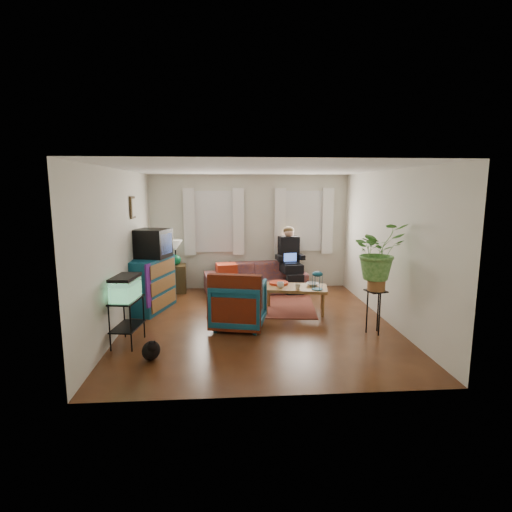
{
  "coord_description": "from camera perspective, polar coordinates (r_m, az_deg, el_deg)",
  "views": [
    {
      "loc": [
        -0.52,
        -6.61,
        2.29
      ],
      "look_at": [
        0.0,
        0.4,
        1.1
      ],
      "focal_mm": 28.0,
      "sensor_mm": 36.0,
      "label": 1
    }
  ],
  "objects": [
    {
      "name": "area_rug",
      "position": [
        7.93,
        0.98,
        -7.11
      ],
      "size": [
        2.16,
        1.81,
        0.01
      ],
      "primitive_type": "cube",
      "rotation": [
        0.0,
        0.0,
        -0.11
      ],
      "color": "brown",
      "rests_on": "floor"
    },
    {
      "name": "birdcage",
      "position": [
        7.29,
        8.77,
        -3.46
      ],
      "size": [
        0.23,
        0.23,
        0.34
      ],
      "primitive_type": null,
      "rotation": [
        0.0,
        0.0,
        -0.21
      ],
      "color": "#115B6B",
      "rests_on": "coffee_table"
    },
    {
      "name": "seated_person",
      "position": [
        9.03,
        4.85,
        -0.82
      ],
      "size": [
        0.64,
        0.75,
        1.32
      ],
      "primitive_type": null,
      "rotation": [
        0.0,
        0.0,
        0.14
      ],
      "color": "black",
      "rests_on": "sofa"
    },
    {
      "name": "curtains_right",
      "position": [
        9.21,
        6.88,
        4.93
      ],
      "size": [
        1.36,
        0.06,
        1.5
      ],
      "primitive_type": "cube",
      "color": "white",
      "rests_on": "wall_back"
    },
    {
      "name": "wall_front",
      "position": [
        4.26,
        2.89,
        -3.84
      ],
      "size": [
        4.5,
        0.01,
        2.6
      ],
      "primitive_type": "cube",
      "color": "silver",
      "rests_on": "floor"
    },
    {
      "name": "crt_tv",
      "position": [
        7.79,
        -14.67,
        1.77
      ],
      "size": [
        0.75,
        0.72,
        0.53
      ],
      "primitive_type": "cube",
      "rotation": [
        0.0,
        0.0,
        -0.31
      ],
      "color": "black",
      "rests_on": "dresser"
    },
    {
      "name": "floor",
      "position": [
        7.01,
        0.24,
        -9.45
      ],
      "size": [
        4.5,
        5.0,
        0.01
      ],
      "primitive_type": "cube",
      "color": "#4F2B14",
      "rests_on": "ground"
    },
    {
      "name": "black_cat",
      "position": [
        5.71,
        -14.77,
        -12.65
      ],
      "size": [
        0.34,
        0.43,
        0.31
      ],
      "primitive_type": "ellipsoid",
      "rotation": [
        0.0,
        0.0,
        0.32
      ],
      "color": "black",
      "rests_on": "floor"
    },
    {
      "name": "sofa",
      "position": [
        8.88,
        -0.11,
        -2.46
      ],
      "size": [
        2.32,
        1.18,
        0.87
      ],
      "primitive_type": "imported",
      "rotation": [
        0.0,
        0.0,
        0.14
      ],
      "color": "brown",
      "rests_on": "floor"
    },
    {
      "name": "coffee_table",
      "position": [
        7.55,
        5.57,
        -6.17
      ],
      "size": [
        1.28,
        0.87,
        0.49
      ],
      "primitive_type": "cube",
      "rotation": [
        0.0,
        0.0,
        -0.21
      ],
      "color": "brown",
      "rests_on": "floor"
    },
    {
      "name": "wall_left",
      "position": [
        6.9,
        -18.72,
        0.86
      ],
      "size": [
        0.01,
        5.0,
        2.6
      ],
      "primitive_type": "cube",
      "color": "silver",
      "rests_on": "floor"
    },
    {
      "name": "picture_frame",
      "position": [
        7.66,
        -17.15,
        6.64
      ],
      "size": [
        0.04,
        0.32,
        0.4
      ],
      "primitive_type": "cube",
      "color": "#3D2616",
      "rests_on": "wall_left"
    },
    {
      "name": "aquarium",
      "position": [
        6.13,
        -18.15,
        -4.28
      ],
      "size": [
        0.38,
        0.6,
        0.36
      ],
      "primitive_type": "cube",
      "rotation": [
        0.0,
        0.0,
        -0.13
      ],
      "color": "#7FD899",
      "rests_on": "aquarium_stand"
    },
    {
      "name": "aquarium_stand",
      "position": [
        6.27,
        -17.9,
        -8.95
      ],
      "size": [
        0.42,
        0.66,
        0.69
      ],
      "primitive_type": "cube",
      "rotation": [
        0.0,
        0.0,
        -0.13
      ],
      "color": "black",
      "rests_on": "floor"
    },
    {
      "name": "wall_right",
      "position": [
        7.23,
        18.33,
        1.25
      ],
      "size": [
        0.01,
        5.0,
        2.6
      ],
      "primitive_type": "cube",
      "color": "silver",
      "rests_on": "floor"
    },
    {
      "name": "table_lamp",
      "position": [
        8.98,
        -11.42,
        0.4
      ],
      "size": [
        0.34,
        0.34,
        0.57
      ],
      "primitive_type": null,
      "rotation": [
        0.0,
        0.0,
        0.08
      ],
      "color": "white",
      "rests_on": "side_table"
    },
    {
      "name": "bowl",
      "position": [
        7.58,
        8.06,
        -4.04
      ],
      "size": [
        0.27,
        0.27,
        0.06
      ],
      "primitive_type": "imported",
      "rotation": [
        0.0,
        0.0,
        -0.21
      ],
      "color": "white",
      "rests_on": "coffee_table"
    },
    {
      "name": "plant_stand",
      "position": [
        6.68,
        16.61,
        -7.65
      ],
      "size": [
        0.37,
        0.37,
        0.71
      ],
      "primitive_type": "cube",
      "rotation": [
        0.0,
        0.0,
        0.27
      ],
      "color": "black",
      "rests_on": "floor"
    },
    {
      "name": "cup_a",
      "position": [
        7.38,
        3.51,
        -4.13
      ],
      "size": [
        0.16,
        0.16,
        0.1
      ],
      "primitive_type": "imported",
      "rotation": [
        0.0,
        0.0,
        -0.21
      ],
      "color": "white",
      "rests_on": "coffee_table"
    },
    {
      "name": "snack_tray",
      "position": [
        7.65,
        3.26,
        -3.88
      ],
      "size": [
        0.43,
        0.43,
        0.04
      ],
      "primitive_type": "cylinder",
      "rotation": [
        0.0,
        0.0,
        -0.21
      ],
      "color": "#B21414",
      "rests_on": "coffee_table"
    },
    {
      "name": "side_table",
      "position": [
        9.08,
        -11.3,
        -3.18
      ],
      "size": [
        0.45,
        0.45,
        0.62
      ],
      "primitive_type": "cube",
      "rotation": [
        0.0,
        0.0,
        0.08
      ],
      "color": "#3E2D17",
      "rests_on": "floor"
    },
    {
      "name": "curtains_left",
      "position": [
        9.04,
        -6.02,
        4.86
      ],
      "size": [
        1.36,
        0.06,
        1.5
      ],
      "primitive_type": "cube",
      "color": "white",
      "rests_on": "wall_back"
    },
    {
      "name": "dresser",
      "position": [
        7.85,
        -14.96,
        -3.9
      ],
      "size": [
        0.87,
        1.23,
        1.0
      ],
      "primitive_type": "cube",
      "rotation": [
        0.0,
        0.0,
        -0.31
      ],
      "color": "#105863",
      "rests_on": "floor"
    },
    {
      "name": "window_right",
      "position": [
        9.29,
        6.79,
        4.97
      ],
      "size": [
        1.08,
        0.04,
        1.38
      ],
      "primitive_type": "cube",
      "color": "white",
      "rests_on": "wall_back"
    },
    {
      "name": "potted_plant",
      "position": [
        6.49,
        16.96,
        -0.54
      ],
      "size": [
        0.96,
        0.89,
        0.9
      ],
      "primitive_type": "imported",
      "rotation": [
        0.0,
        0.0,
        0.27
      ],
      "color": "#599947",
      "rests_on": "plant_stand"
    },
    {
      "name": "ceiling",
      "position": [
        6.64,
        0.26,
        12.29
      ],
      "size": [
        4.5,
        5.0,
        0.01
      ],
      "primitive_type": "cube",
      "color": "white",
      "rests_on": "wall_back"
    },
    {
      "name": "armchair",
      "position": [
        6.69,
        -2.45,
        -6.57
      ],
      "size": [
        0.99,
        0.95,
        0.86
      ],
      "primitive_type": "imported",
      "rotation": [
        0.0,
        0.0,
        2.91
      ],
      "color": "#104E63",
      "rests_on": "floor"
    },
    {
      "name": "serape_throw",
      "position": [
        6.33,
        -3.07,
        -5.83
      ],
      "size": [
        0.88,
        0.39,
        0.71
      ],
      "primitive_type": "cube",
      "rotation": [
        0.0,
        0.0,
        -0.23
      ],
      "color": "#9E0A0A",
      "rests_on": "armchair"
    },
    {
      "name": "wall_back",
      "position": [
        9.18,
        -0.97,
        3.41
      ],
      "size": [
        4.5,
        0.01,
        2.6
      ],
      "primitive_type": "cube",
      "color": "silver",
      "rests_on": "floor"
    },
    {
      "name": "window_left",
      "position": [
        9.12,
        -6.01,
        4.9
      ],
      "size": [
        1.08,
        0.04,
        1.38
      ],
      "primitive_type": "cube",
      "color": "white",
      "rests_on": "wall_back"
    },
    {
      "name": "cup_b",
      "position": [
        7.29,
        5.97,
        -4.37
      ],
      "size": [
        0.13,
        0.13,
        0.1
      ],
      "primitive_type": "imported",
      "rotation": [
        0.0,
        0.0,
        -0.21
      ],
      "color": "beige",
      "rests_on": "coffee_table"
    }
  ]
}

